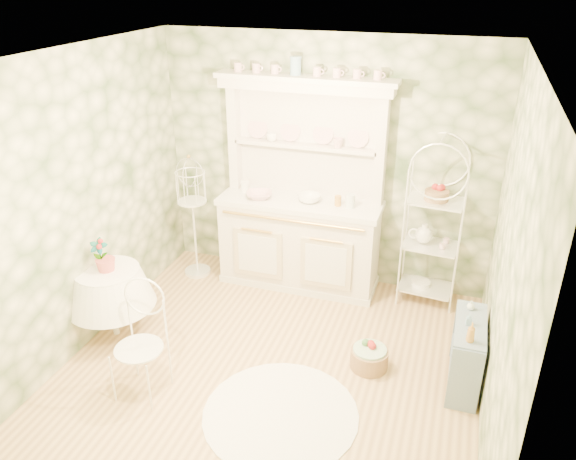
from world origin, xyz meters
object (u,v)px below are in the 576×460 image
(side_shelf, at_px, (466,355))
(cafe_chair, at_px, (140,355))
(round_table, at_px, (112,303))
(birdcage_stand, at_px, (194,220))
(floor_basket, at_px, (369,356))
(kitchen_dresser, at_px, (300,188))
(bakers_rack, at_px, (434,220))

(side_shelf, bearing_deg, cafe_chair, -154.27)
(round_table, xyz_separation_m, birdcage_stand, (0.22, 1.33, 0.33))
(side_shelf, bearing_deg, floor_basket, -171.84)
(birdcage_stand, bearing_deg, side_shelf, -18.53)
(floor_basket, bearing_deg, kitchen_dresser, 130.07)
(kitchen_dresser, height_order, floor_basket, kitchen_dresser)
(cafe_chair, xyz_separation_m, birdcage_stand, (-0.48, 1.98, 0.29))
(birdcage_stand, distance_m, floor_basket, 2.53)
(bakers_rack, xyz_separation_m, floor_basket, (-0.36, -1.32, -0.82))
(kitchen_dresser, distance_m, birdcage_stand, 1.30)
(side_shelf, bearing_deg, bakers_rack, 114.62)
(bakers_rack, xyz_separation_m, cafe_chair, (-2.11, -2.23, -0.55))
(kitchen_dresser, distance_m, floor_basket, 1.91)
(round_table, height_order, cafe_chair, cafe_chair)
(side_shelf, bearing_deg, birdcage_stand, 166.71)
(kitchen_dresser, xyz_separation_m, cafe_chair, (-0.72, -2.15, -0.76))
(bakers_rack, bearing_deg, round_table, -144.94)
(kitchen_dresser, relative_size, side_shelf, 3.35)
(kitchen_dresser, height_order, cafe_chair, kitchen_dresser)
(side_shelf, xyz_separation_m, cafe_chair, (-2.56, -0.96, 0.09))
(bakers_rack, bearing_deg, side_shelf, -64.93)
(bakers_rack, height_order, side_shelf, bakers_rack)
(birdcage_stand, height_order, floor_basket, birdcage_stand)
(kitchen_dresser, xyz_separation_m, birdcage_stand, (-1.20, -0.17, -0.47))
(cafe_chair, height_order, floor_basket, cafe_chair)
(bakers_rack, height_order, round_table, bakers_rack)
(kitchen_dresser, xyz_separation_m, round_table, (-1.42, -1.50, -0.80))
(birdcage_stand, bearing_deg, floor_basket, -25.42)
(cafe_chair, distance_m, birdcage_stand, 2.06)
(cafe_chair, bearing_deg, bakers_rack, 39.88)
(kitchen_dresser, bearing_deg, floor_basket, -49.93)
(side_shelf, xyz_separation_m, round_table, (-3.27, -0.31, 0.06))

